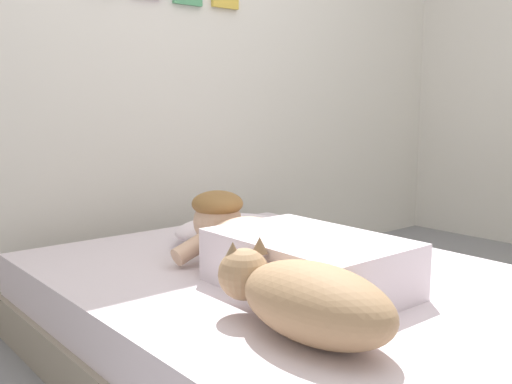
% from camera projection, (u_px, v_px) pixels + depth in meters
% --- Properties ---
extents(ground_plane, '(12.88, 12.88, 0.00)m').
position_uv_depth(ground_plane, '(414.00, 383.00, 1.97)').
color(ground_plane, gray).
extents(back_wall, '(4.44, 0.12, 2.50)m').
position_uv_depth(back_wall, '(163.00, 45.00, 2.99)').
color(back_wall, silver).
rests_on(back_wall, ground).
extents(bed, '(1.49, 1.93, 0.34)m').
position_uv_depth(bed, '(286.00, 318.00, 2.11)').
color(bed, gray).
rests_on(bed, ground).
extents(pillow, '(0.52, 0.32, 0.11)m').
position_uv_depth(pillow, '(228.00, 228.00, 2.57)').
color(pillow, silver).
rests_on(pillow, bed).
extents(person_lying, '(0.43, 0.92, 0.27)m').
position_uv_depth(person_lying, '(280.00, 250.00, 1.98)').
color(person_lying, silver).
rests_on(person_lying, bed).
extents(dog, '(0.26, 0.57, 0.21)m').
position_uv_depth(dog, '(306.00, 298.00, 1.49)').
color(dog, '#9E7A56').
rests_on(dog, bed).
extents(coffee_cup, '(0.12, 0.09, 0.07)m').
position_uv_depth(coffee_cup, '(241.00, 239.00, 2.44)').
color(coffee_cup, '#D84C47').
rests_on(coffee_cup, bed).
extents(cell_phone, '(0.07, 0.14, 0.01)m').
position_uv_depth(cell_phone, '(326.00, 309.00, 1.69)').
color(cell_phone, black).
rests_on(cell_phone, bed).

